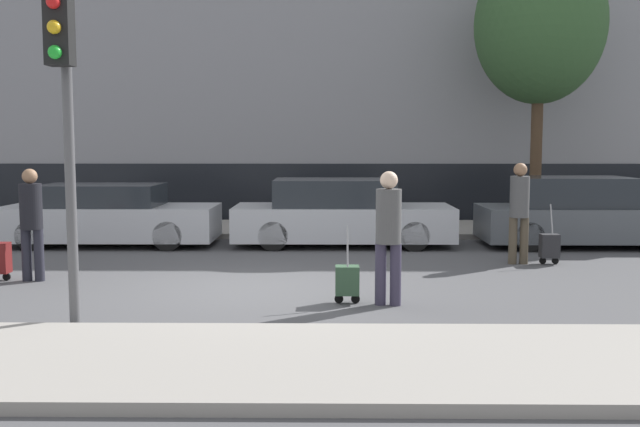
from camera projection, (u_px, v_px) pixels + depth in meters
name	position (u px, v px, depth m)	size (l,w,h in m)	color
ground_plane	(257.00, 289.00, 10.59)	(80.00, 80.00, 0.00)	#4C4C4F
sidewalk_near	(218.00, 362.00, 6.85)	(28.00, 2.50, 0.12)	gray
sidewalk_far	(286.00, 229.00, 17.55)	(28.00, 3.00, 0.12)	gray
building_facade	(292.00, 36.00, 20.52)	(28.00, 2.65, 10.50)	gray
parked_car_0	(109.00, 216.00, 15.06)	(4.47, 1.72, 1.30)	#B7BABF
parked_car_1	(341.00, 214.00, 15.05)	(4.58, 1.78, 1.41)	#B7BABF
parked_car_2	(578.00, 214.00, 14.90)	(4.12, 1.74, 1.46)	#4C5156
pedestrian_left	(31.00, 217.00, 11.10)	(0.35, 0.34, 1.76)	#23232D
pedestrian_center	(388.00, 229.00, 9.43)	(0.35, 0.34, 1.79)	#383347
trolley_center	(347.00, 280.00, 9.60)	(0.34, 0.29, 1.05)	#335138
pedestrian_right	(519.00, 206.00, 12.68)	(0.35, 0.34, 1.81)	#4C4233
trolley_right	(549.00, 246.00, 12.72)	(0.34, 0.29, 1.08)	#262628
traffic_light	(64.00, 93.00, 8.00)	(0.28, 0.47, 3.81)	#515154
bare_tree_near_crossing	(540.00, 25.00, 17.07)	(3.11, 3.11, 6.78)	#4C3826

